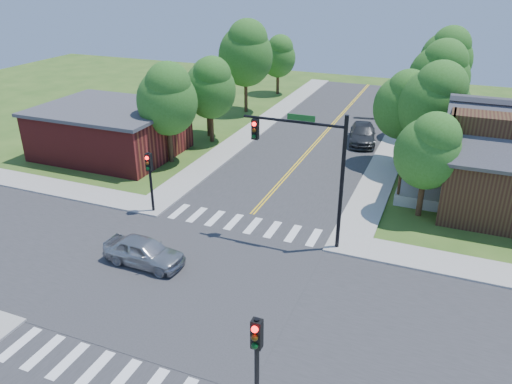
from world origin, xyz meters
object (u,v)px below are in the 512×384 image
at_px(car_dgrey, 363,134).
at_px(signal_pole_se, 257,349).
at_px(signal_pole_nw, 150,171).
at_px(signal_mast_ne, 310,158).
at_px(car_silver, 144,252).

bearing_deg(car_dgrey, signal_pole_se, -96.27).
distance_m(signal_pole_se, signal_pole_nw, 15.84).
xyz_separation_m(signal_mast_ne, signal_pole_nw, (-9.51, -0.01, -2.19)).
bearing_deg(car_silver, signal_pole_nw, 30.49).
height_order(signal_mast_ne, signal_pole_se, signal_mast_ne).
distance_m(signal_mast_ne, car_silver, 9.40).
bearing_deg(signal_pole_nw, car_silver, -61.42).
bearing_deg(signal_pole_se, signal_pole_nw, 135.00).
distance_m(signal_pole_nw, car_dgrey, 19.76).
bearing_deg(signal_mast_ne, signal_pole_nw, -179.93).
distance_m(car_silver, car_dgrey, 23.35).
xyz_separation_m(signal_mast_ne, car_silver, (-6.78, -5.03, -4.14)).
height_order(signal_pole_se, car_silver, signal_pole_se).
xyz_separation_m(signal_pole_nw, car_dgrey, (9.10, 17.44, -1.92)).
relative_size(signal_mast_ne, signal_pole_nw, 1.89).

